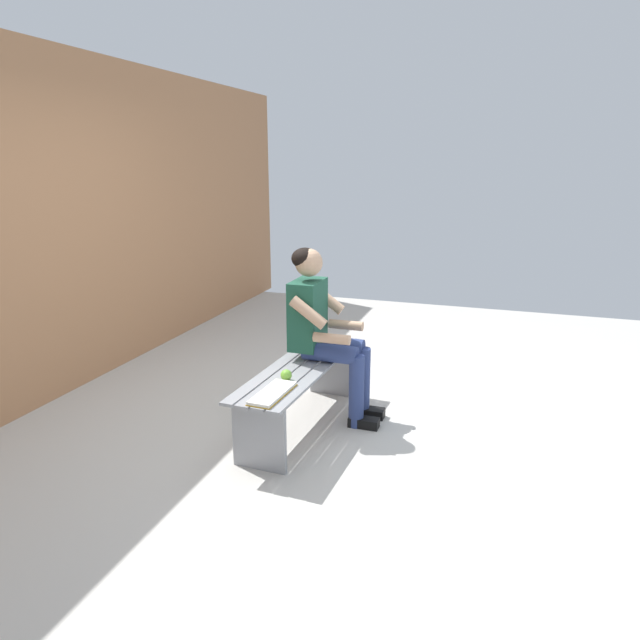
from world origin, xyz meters
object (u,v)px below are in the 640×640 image
book_open (273,393)px  person_seated (324,327)px  bench_near (300,382)px  apple (286,375)px

book_open → person_seated: bearing=176.9°
bench_near → person_seated: bearing=155.7°
bench_near → person_seated: size_ratio=1.21×
bench_near → book_open: bearing=2.4°
apple → book_open: bearing=2.3°
bench_near → apple: size_ratio=20.41×
person_seated → apple: size_ratio=16.81×
person_seated → apple: bearing=-9.8°
bench_near → apple: apple is taller
apple → book_open: (0.25, 0.01, -0.03)m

